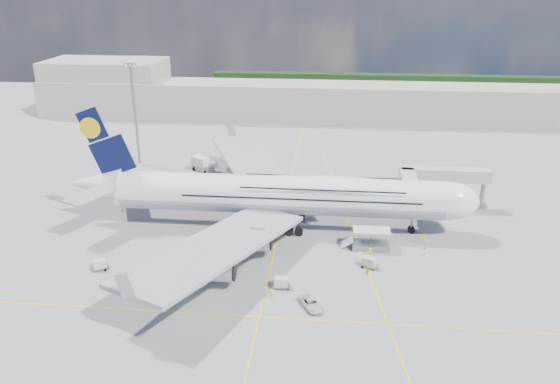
# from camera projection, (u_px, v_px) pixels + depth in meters

# --- Properties ---
(ground) EXTENTS (300.00, 300.00, 0.00)m
(ground) POSITION_uv_depth(u_px,v_px,m) (274.00, 251.00, 96.40)
(ground) COLOR gray
(ground) RESTS_ON ground
(taxi_line_main) EXTENTS (0.25, 220.00, 0.01)m
(taxi_line_main) POSITION_uv_depth(u_px,v_px,m) (274.00, 251.00, 96.40)
(taxi_line_main) COLOR yellow
(taxi_line_main) RESTS_ON ground
(taxi_line_cross) EXTENTS (120.00, 0.25, 0.01)m
(taxi_line_cross) POSITION_uv_depth(u_px,v_px,m) (259.00, 317.00, 77.92)
(taxi_line_cross) COLOR yellow
(taxi_line_cross) RESTS_ON ground
(taxi_line_diag) EXTENTS (14.16, 99.06, 0.01)m
(taxi_line_diag) POSITION_uv_depth(u_px,v_px,m) (353.00, 230.00, 104.36)
(taxi_line_diag) COLOR yellow
(taxi_line_diag) RESTS_ON ground
(airliner) EXTENTS (77.26, 79.15, 23.71)m
(airliner) POSITION_uv_depth(u_px,v_px,m) (281.00, 194.00, 103.06)
(airliner) COLOR white
(airliner) RESTS_ON ground
(jet_bridge) EXTENTS (18.80, 12.10, 8.50)m
(jet_bridge) POSITION_uv_depth(u_px,v_px,m) (431.00, 180.00, 110.48)
(jet_bridge) COLOR #B7B7BC
(jet_bridge) RESTS_ON ground
(cargo_loader) EXTENTS (8.53, 3.20, 3.67)m
(cargo_loader) POSITION_uv_depth(u_px,v_px,m) (370.00, 242.00, 97.08)
(cargo_loader) COLOR silver
(cargo_loader) RESTS_ON ground
(light_mast) EXTENTS (3.00, 0.70, 25.50)m
(light_mast) POSITION_uv_depth(u_px,v_px,m) (135.00, 113.00, 136.71)
(light_mast) COLOR gray
(light_mast) RESTS_ON ground
(terminal) EXTENTS (180.00, 16.00, 12.00)m
(terminal) POSITION_uv_depth(u_px,v_px,m) (305.00, 102.00, 181.95)
(terminal) COLOR #B2AD9E
(terminal) RESTS_ON ground
(hangar) EXTENTS (40.00, 22.00, 18.00)m
(hangar) POSITION_uv_depth(u_px,v_px,m) (107.00, 86.00, 191.82)
(hangar) COLOR #B2AD9E
(hangar) RESTS_ON ground
(tree_line) EXTENTS (160.00, 6.00, 8.00)m
(tree_line) POSITION_uv_depth(u_px,v_px,m) (410.00, 85.00, 220.63)
(tree_line) COLOR #193814
(tree_line) RESTS_ON ground
(dolly_row_a) EXTENTS (3.52, 2.72, 1.98)m
(dolly_row_a) POSITION_uv_depth(u_px,v_px,m) (166.00, 260.00, 91.25)
(dolly_row_a) COLOR gray
(dolly_row_a) RESTS_ON ground
(dolly_row_b) EXTENTS (3.49, 2.71, 0.45)m
(dolly_row_b) POSITION_uv_depth(u_px,v_px,m) (170.00, 262.00, 92.22)
(dolly_row_b) COLOR gray
(dolly_row_b) RESTS_ON ground
(dolly_row_c) EXTENTS (3.43, 2.63, 0.45)m
(dolly_row_c) POSITION_uv_depth(u_px,v_px,m) (212.00, 248.00, 96.87)
(dolly_row_c) COLOR gray
(dolly_row_c) RESTS_ON ground
(dolly_back) EXTENTS (3.17, 2.76, 1.78)m
(dolly_back) POSITION_uv_depth(u_px,v_px,m) (100.00, 264.00, 90.19)
(dolly_back) COLOR gray
(dolly_back) RESTS_ON ground
(dolly_nose_far) EXTENTS (3.21, 2.53, 1.80)m
(dolly_nose_far) POSITION_uv_depth(u_px,v_px,m) (369.00, 262.00, 90.85)
(dolly_nose_far) COLOR gray
(dolly_nose_far) RESTS_ON ground
(dolly_nose_near) EXTENTS (2.86, 1.57, 1.79)m
(dolly_nose_near) POSITION_uv_depth(u_px,v_px,m) (281.00, 282.00, 84.83)
(dolly_nose_near) COLOR gray
(dolly_nose_near) RESTS_ON ground
(baggage_tug) EXTENTS (3.43, 2.56, 1.95)m
(baggage_tug) POSITION_uv_depth(u_px,v_px,m) (196.00, 280.00, 85.77)
(baggage_tug) COLOR white
(baggage_tug) RESTS_ON ground
(catering_truck_inner) EXTENTS (6.34, 3.47, 3.58)m
(catering_truck_inner) POSITION_uv_depth(u_px,v_px,m) (268.00, 184.00, 122.48)
(catering_truck_inner) COLOR gray
(catering_truck_inner) RESTS_ON ground
(catering_truck_outer) EXTENTS (6.79, 5.25, 3.73)m
(catering_truck_outer) POSITION_uv_depth(u_px,v_px,m) (203.00, 165.00, 134.78)
(catering_truck_outer) COLOR gray
(catering_truck_outer) RESTS_ON ground
(service_van) EXTENTS (4.28, 5.39, 1.36)m
(service_van) POSITION_uv_depth(u_px,v_px,m) (311.00, 304.00, 79.86)
(service_van) COLOR silver
(service_van) RESTS_ON ground
(crew_nose) EXTENTS (0.83, 0.75, 1.91)m
(crew_nose) POSITION_uv_depth(u_px,v_px,m) (423.00, 239.00, 98.92)
(crew_nose) COLOR #D4F619
(crew_nose) RESTS_ON ground
(crew_loader) EXTENTS (1.04, 1.02, 1.69)m
(crew_loader) POSITION_uv_depth(u_px,v_px,m) (367.00, 271.00, 88.19)
(crew_loader) COLOR #AEE317
(crew_loader) RESTS_ON ground
(crew_wing) EXTENTS (0.49, 0.92, 1.50)m
(crew_wing) POSITION_uv_depth(u_px,v_px,m) (221.00, 275.00, 87.36)
(crew_wing) COLOR #E2FF1A
(crew_wing) RESTS_ON ground
(crew_van) EXTENTS (0.92, 1.12, 1.96)m
(crew_van) POSITION_uv_depth(u_px,v_px,m) (370.00, 253.00, 93.68)
(crew_van) COLOR #ECFF1A
(crew_van) RESTS_ON ground
(crew_tug) EXTENTS (1.17, 0.68, 1.81)m
(crew_tug) POSITION_uv_depth(u_px,v_px,m) (271.00, 295.00, 81.73)
(crew_tug) COLOR #ACF519
(crew_tug) RESTS_ON ground
(cone_nose) EXTENTS (0.47, 0.47, 0.60)m
(cone_nose) POSITION_uv_depth(u_px,v_px,m) (424.00, 248.00, 97.02)
(cone_nose) COLOR #FF580D
(cone_nose) RESTS_ON ground
(cone_wing_left_inner) EXTENTS (0.41, 0.41, 0.52)m
(cone_wing_left_inner) POSITION_uv_depth(u_px,v_px,m) (246.00, 199.00, 118.11)
(cone_wing_left_inner) COLOR #FF580D
(cone_wing_left_inner) RESTS_ON ground
(cone_wing_left_outer) EXTENTS (0.38, 0.38, 0.48)m
(cone_wing_left_outer) POSITION_uv_depth(u_px,v_px,m) (265.00, 169.00, 136.11)
(cone_wing_left_outer) COLOR #FF580D
(cone_wing_left_outer) RESTS_ON ground
(cone_wing_right_inner) EXTENTS (0.39, 0.39, 0.49)m
(cone_wing_right_inner) POSITION_uv_depth(u_px,v_px,m) (222.00, 245.00, 97.97)
(cone_wing_right_inner) COLOR #FF580D
(cone_wing_right_inner) RESTS_ON ground
(cone_wing_right_outer) EXTENTS (0.41, 0.41, 0.52)m
(cone_wing_right_outer) POSITION_uv_depth(u_px,v_px,m) (155.00, 279.00, 87.21)
(cone_wing_right_outer) COLOR #FF580D
(cone_wing_right_outer) RESTS_ON ground
(cone_tail) EXTENTS (0.48, 0.48, 0.62)m
(cone_tail) POSITION_uv_depth(u_px,v_px,m) (123.00, 210.00, 112.39)
(cone_tail) COLOR #FF580D
(cone_tail) RESTS_ON ground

